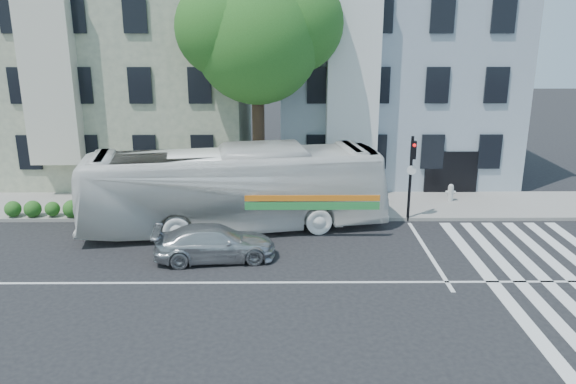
{
  "coord_description": "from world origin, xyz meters",
  "views": [
    {
      "loc": [
        1.16,
        -16.76,
        8.04
      ],
      "look_at": [
        1.3,
        2.36,
        2.4
      ],
      "focal_mm": 35.0,
      "sensor_mm": 36.0,
      "label": 1
    }
  ],
  "objects_px": {
    "sedan": "(215,243)",
    "traffic_signal": "(411,168)",
    "fire_hydrant": "(451,192)",
    "bus": "(235,189)"
  },
  "relations": [
    {
      "from": "sedan",
      "to": "traffic_signal",
      "type": "xyz_separation_m",
      "value": [
        7.81,
        3.98,
        1.77
      ]
    },
    {
      "from": "sedan",
      "to": "traffic_signal",
      "type": "relative_size",
      "value": 1.17
    },
    {
      "from": "fire_hydrant",
      "to": "bus",
      "type": "bearing_deg",
      "value": -161.64
    },
    {
      "from": "bus",
      "to": "sedan",
      "type": "xyz_separation_m",
      "value": [
        -0.46,
        -3.24,
        -1.09
      ]
    },
    {
      "from": "sedan",
      "to": "traffic_signal",
      "type": "height_order",
      "value": "traffic_signal"
    },
    {
      "from": "sedan",
      "to": "fire_hydrant",
      "type": "xyz_separation_m",
      "value": [
        10.32,
        6.51,
        -0.06
      ]
    },
    {
      "from": "bus",
      "to": "traffic_signal",
      "type": "xyz_separation_m",
      "value": [
        7.35,
        0.74,
        0.68
      ]
    },
    {
      "from": "sedan",
      "to": "fire_hydrant",
      "type": "distance_m",
      "value": 12.2
    },
    {
      "from": "fire_hydrant",
      "to": "traffic_signal",
      "type": "bearing_deg",
      "value": -134.79
    },
    {
      "from": "bus",
      "to": "traffic_signal",
      "type": "relative_size",
      "value": 3.32
    }
  ]
}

